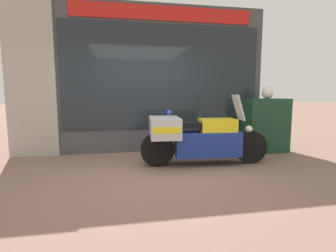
% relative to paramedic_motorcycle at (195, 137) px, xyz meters
% --- Properties ---
extents(ground_plane, '(60.00, 60.00, 0.00)m').
position_rel_paramedic_motorcycle_xyz_m(ground_plane, '(-0.85, -0.50, -0.55)').
color(ground_plane, '#7A5B4C').
extents(shop_building, '(5.77, 0.55, 3.36)m').
position_rel_paramedic_motorcycle_xyz_m(shop_building, '(-1.28, 1.49, 1.14)').
color(shop_building, '#424247').
rests_on(shop_building, ground).
extents(window_display, '(4.31, 0.30, 1.92)m').
position_rel_paramedic_motorcycle_xyz_m(window_display, '(-0.42, 1.52, -0.09)').
color(window_display, slate).
rests_on(window_display, ground).
extents(paramedic_motorcycle, '(2.46, 0.83, 1.34)m').
position_rel_paramedic_motorcycle_xyz_m(paramedic_motorcycle, '(0.00, 0.00, 0.00)').
color(paramedic_motorcycle, black).
rests_on(paramedic_motorcycle, ground).
extents(utility_cabinet, '(0.97, 0.54, 1.24)m').
position_rel_paramedic_motorcycle_xyz_m(utility_cabinet, '(1.94, 0.81, 0.07)').
color(utility_cabinet, '#193D28').
rests_on(utility_cabinet, ground).
extents(white_helmet, '(0.27, 0.27, 0.27)m').
position_rel_paramedic_motorcycle_xyz_m(white_helmet, '(1.94, 0.78, 0.83)').
color(white_helmet, white).
rests_on(white_helmet, utility_cabinet).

